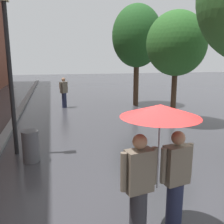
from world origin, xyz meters
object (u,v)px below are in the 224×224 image
object	(u,v)px
street_tree_1	(176,44)
street_lamp_post	(9,63)
litter_bin	(31,146)
couple_under_umbrella	(159,150)
pedestrian_walking_midground	(64,92)
street_tree_2	(137,37)

from	to	relation	value
street_tree_1	street_lamp_post	size ratio (longest dim) A/B	1.03
litter_bin	couple_under_umbrella	bearing A→B (deg)	-58.46
street_lamp_post	litter_bin	distance (m)	2.32
street_tree_1	pedestrian_walking_midground	world-z (taller)	street_tree_1
street_lamp_post	litter_bin	bearing A→B (deg)	-55.28
street_tree_1	litter_bin	distance (m)	6.92
pedestrian_walking_midground	couple_under_umbrella	bearing A→B (deg)	-85.44
street_tree_2	couple_under_umbrella	distance (m)	11.30
street_tree_2	litter_bin	size ratio (longest dim) A/B	6.65
couple_under_umbrella	pedestrian_walking_midground	world-z (taller)	couple_under_umbrella
street_tree_1	pedestrian_walking_midground	distance (m)	6.69
street_tree_1	couple_under_umbrella	size ratio (longest dim) A/B	2.20
litter_bin	street_tree_1	bearing A→B (deg)	27.00
street_tree_2	street_lamp_post	xyz separation A→B (m)	(-5.86, -6.42, -1.30)
street_tree_2	couple_under_umbrella	size ratio (longest dim) A/B	2.70
street_tree_1	street_tree_2	size ratio (longest dim) A/B	0.81
street_lamp_post	pedestrian_walking_midground	distance (m)	7.09
couple_under_umbrella	pedestrian_walking_midground	size ratio (longest dim) A/B	1.25
street_tree_1	litter_bin	size ratio (longest dim) A/B	5.42
street_lamp_post	litter_bin	world-z (taller)	street_lamp_post
pedestrian_walking_midground	street_lamp_post	bearing A→B (deg)	-104.39
street_tree_2	pedestrian_walking_midground	distance (m)	5.13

